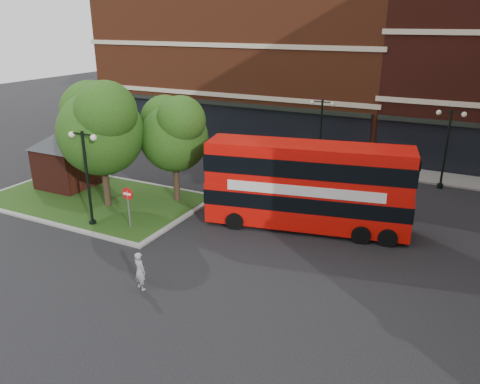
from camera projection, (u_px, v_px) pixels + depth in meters
The scene contains 15 objects.
ground at pixel (180, 250), 21.69m from camera, with size 120.00×120.00×0.00m, color black.
pavement_far at pixel (301, 159), 35.49m from camera, with size 44.00×3.00×0.12m, color slate.
terrace_far_left at pixel (250, 55), 42.74m from camera, with size 26.00×12.00×14.00m, color brown.
traffic_island at pixel (95, 199), 27.56m from camera, with size 12.60×7.60×0.15m.
kiosk at pixel (65, 152), 28.89m from camera, with size 6.51×6.51×3.60m.
tree_island_west at pixel (100, 124), 24.97m from camera, with size 5.40×4.71×7.21m.
tree_island_east at pixel (173, 130), 25.97m from camera, with size 4.46×3.90×6.29m.
lamp_island at pixel (87, 174), 23.20m from camera, with size 1.72×0.36×5.00m.
lamp_far_left at pixel (321, 131), 32.01m from camera, with size 1.72×0.36×5.00m.
lamp_far_right at pixel (446, 145), 28.63m from camera, with size 1.72×0.36×5.00m.
bus at pixel (307, 181), 23.18m from camera, with size 10.32×4.27×3.84m.
woman at pixel (140, 271), 18.27m from camera, with size 0.58×0.38×1.60m, color gray.
car_silver at pixel (266, 155), 34.47m from camera, with size 1.51×3.76×1.28m, color #B7B9BF.
car_white at pixel (357, 166), 31.61m from camera, with size 1.57×4.50×1.48m, color white.
no_entry_sign at pixel (128, 200), 23.25m from camera, with size 0.62×0.08×2.24m.
Camera 1 is at (11.24, -16.08, 10.03)m, focal length 35.00 mm.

